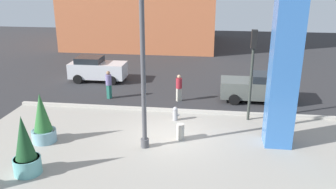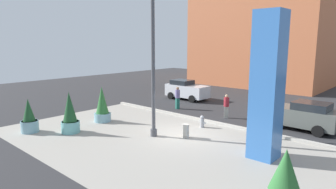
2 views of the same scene
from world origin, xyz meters
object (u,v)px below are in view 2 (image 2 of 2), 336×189
(potted_plant_mid_plaza, at_px, (102,106))
(fire_hydrant, at_px, (202,122))
(potted_plant_near_left, at_px, (70,115))
(concrete_bollard, at_px, (186,131))
(car_intersection, at_px, (187,90))
(lamp_post, at_px, (153,67))
(potted_plant_by_pillar, at_px, (285,179))
(potted_plant_near_right, at_px, (29,119))
(traffic_light_far_side, at_px, (269,80))
(car_curb_east, at_px, (301,115))
(art_pillar_blue, at_px, (267,87))
(pedestrian_crossing, at_px, (226,105))
(pedestrian_on_sidewalk, at_px, (178,97))

(potted_plant_mid_plaza, height_order, fire_hydrant, potted_plant_mid_plaza)
(potted_plant_near_left, bearing_deg, concrete_bollard, 34.04)
(car_intersection, bearing_deg, fire_hydrant, -45.65)
(lamp_post, xyz_separation_m, potted_plant_by_pillar, (8.04, -2.51, -2.77))
(potted_plant_near_left, distance_m, potted_plant_near_right, 2.38)
(concrete_bollard, relative_size, traffic_light_far_side, 0.16)
(potted_plant_near_left, relative_size, car_curb_east, 0.56)
(potted_plant_near_left, bearing_deg, art_pillar_blue, 21.33)
(potted_plant_near_left, xyz_separation_m, concrete_bollard, (5.47, 3.70, -0.66))
(traffic_light_far_side, bearing_deg, fire_hydrant, -171.30)
(lamp_post, distance_m, car_curb_east, 9.27)
(traffic_light_far_side, height_order, car_intersection, traffic_light_far_side)
(potted_plant_mid_plaza, xyz_separation_m, traffic_light_far_side, (9.40, 3.81, 2.15))
(potted_plant_by_pillar, bearing_deg, lamp_post, 162.69)
(potted_plant_mid_plaza, relative_size, potted_plant_near_right, 1.18)
(fire_hydrant, bearing_deg, car_curb_east, 38.72)
(traffic_light_far_side, relative_size, car_intersection, 1.19)
(fire_hydrant, distance_m, concrete_bollard, 2.24)
(car_intersection, bearing_deg, concrete_bollard, -51.84)
(concrete_bollard, bearing_deg, pedestrian_crossing, 96.60)
(potted_plant_mid_plaza, bearing_deg, lamp_post, 0.67)
(art_pillar_blue, height_order, fire_hydrant, art_pillar_blue)
(potted_plant_by_pillar, distance_m, traffic_light_far_side, 7.38)
(art_pillar_blue, distance_m, pedestrian_on_sidewalk, 10.73)
(lamp_post, xyz_separation_m, car_intersection, (-5.36, 9.68, -2.93))
(lamp_post, bearing_deg, pedestrian_crossing, 82.00)
(potted_plant_near_left, height_order, traffic_light_far_side, traffic_light_far_side)
(potted_plant_near_right, height_order, car_curb_east, potted_plant_near_right)
(traffic_light_far_side, relative_size, pedestrian_crossing, 2.87)
(concrete_bollard, distance_m, car_intersection, 11.07)
(art_pillar_blue, relative_size, traffic_light_far_side, 1.37)
(art_pillar_blue, distance_m, concrete_bollard, 5.17)
(potted_plant_mid_plaza, height_order, potted_plant_near_right, potted_plant_mid_plaza)
(potted_plant_by_pillar, height_order, traffic_light_far_side, traffic_light_far_side)
(potted_plant_near_right, bearing_deg, potted_plant_near_left, 40.29)
(lamp_post, xyz_separation_m, pedestrian_crossing, (0.87, 6.18, -2.90))
(car_curb_east, bearing_deg, potted_plant_near_right, -135.73)
(potted_plant_by_pillar, relative_size, traffic_light_far_side, 0.42)
(potted_plant_mid_plaza, height_order, concrete_bollard, potted_plant_mid_plaza)
(art_pillar_blue, height_order, car_curb_east, art_pillar_blue)
(potted_plant_by_pillar, bearing_deg, pedestrian_on_sidewalk, 143.10)
(potted_plant_mid_plaza, height_order, car_intersection, potted_plant_mid_plaza)
(lamp_post, relative_size, car_intersection, 1.97)
(fire_hydrant, bearing_deg, potted_plant_by_pillar, -38.87)
(lamp_post, bearing_deg, potted_plant_near_left, -145.87)
(traffic_light_far_side, xyz_separation_m, car_curb_east, (0.78, 3.07, -2.31))
(concrete_bollard, bearing_deg, pedestrian_on_sidewalk, 133.72)
(pedestrian_crossing, relative_size, pedestrian_on_sidewalk, 0.94)
(lamp_post, height_order, concrete_bollard, lamp_post)
(art_pillar_blue, relative_size, potted_plant_by_pillar, 3.26)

